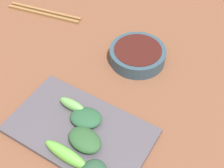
{
  "coord_description": "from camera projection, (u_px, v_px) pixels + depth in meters",
  "views": [
    {
      "loc": [
        0.36,
        0.23,
        0.56
      ],
      "look_at": [
        -0.02,
        0.0,
        0.05
      ],
      "focal_mm": 48.72,
      "sensor_mm": 36.0,
      "label": 1
    }
  ],
  "objects": [
    {
      "name": "broccoli_leafy_4",
      "position": [
        85.0,
        140.0,
        0.59
      ],
      "size": [
        0.06,
        0.08,
        0.02
      ],
      "primitive_type": "ellipsoid",
      "rotation": [
        0.0,
        0.0,
        -0.13
      ],
      "color": "#2B552E",
      "rests_on": "serving_plate"
    },
    {
      "name": "broccoli_stalk_3",
      "position": [
        72.0,
        105.0,
        0.64
      ],
      "size": [
        0.02,
        0.06,
        0.03
      ],
      "primitive_type": "ellipsoid",
      "rotation": [
        0.0,
        0.0,
        -0.0
      ],
      "color": "#66AC55",
      "rests_on": "serving_plate"
    },
    {
      "name": "broccoli_stalk_2",
      "position": [
        66.0,
        154.0,
        0.57
      ],
      "size": [
        0.03,
        0.1,
        0.03
      ],
      "primitive_type": "ellipsoid",
      "rotation": [
        0.0,
        0.0,
        -0.04
      ],
      "color": "#62BB41",
      "rests_on": "serving_plate"
    },
    {
      "name": "sauce_bowl",
      "position": [
        139.0,
        55.0,
        0.75
      ],
      "size": [
        0.14,
        0.14,
        0.04
      ],
      "color": "#2E4653",
      "rests_on": "tabletop"
    },
    {
      "name": "serving_plate",
      "position": [
        80.0,
        130.0,
        0.63
      ],
      "size": [
        0.17,
        0.29,
        0.01
      ],
      "primitive_type": "cube",
      "color": "#4A474E",
      "rests_on": "tabletop"
    },
    {
      "name": "chopsticks",
      "position": [
        44.0,
        13.0,
        0.89
      ],
      "size": [
        0.07,
        0.23,
        0.01
      ],
      "rotation": [
        0.0,
        0.0,
        0.19
      ],
      "color": "olive",
      "rests_on": "tabletop"
    },
    {
      "name": "tabletop",
      "position": [
        107.0,
        100.0,
        0.7
      ],
      "size": [
        2.1,
        2.1,
        0.02
      ],
      "primitive_type": "cube",
      "color": "brown",
      "rests_on": "ground"
    },
    {
      "name": "broccoli_leafy_1",
      "position": [
        88.0,
        119.0,
        0.62
      ],
      "size": [
        0.07,
        0.08,
        0.02
      ],
      "primitive_type": "ellipsoid",
      "rotation": [
        0.0,
        0.0,
        0.32
      ],
      "color": "#255233",
      "rests_on": "serving_plate"
    }
  ]
}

